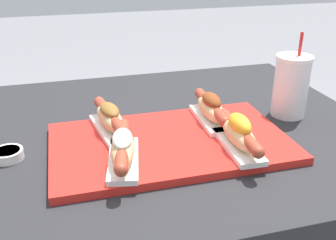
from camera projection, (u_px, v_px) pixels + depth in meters
name	position (u px, v px, depth m)	size (l,w,h in m)	color
patio_table	(163.00, 237.00, 1.15)	(1.08, 0.86, 0.72)	#232326
serving_tray	(170.00, 143.00, 0.90)	(0.54, 0.32, 0.02)	red
hot_dog_0	(123.00, 148.00, 0.79)	(0.09, 0.21, 0.07)	white
hot_dog_1	(239.00, 134.00, 0.85)	(0.07, 0.21, 0.08)	white
hot_dog_2	(110.00, 118.00, 0.92)	(0.09, 0.21, 0.07)	white
hot_dog_3	(211.00, 109.00, 0.97)	(0.06, 0.21, 0.07)	white
sauce_bowl	(8.00, 154.00, 0.85)	(0.07, 0.07, 0.02)	white
drink_cup	(291.00, 86.00, 1.03)	(0.09, 0.09, 0.22)	white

